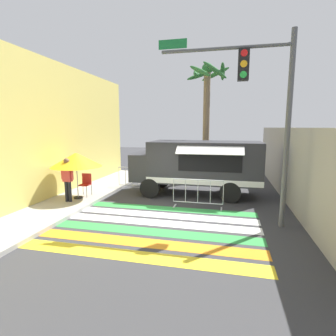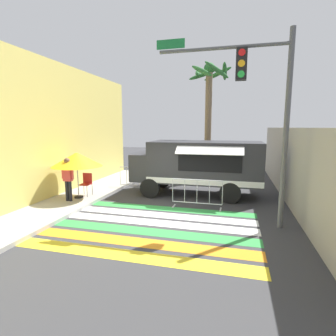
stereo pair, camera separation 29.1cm
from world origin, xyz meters
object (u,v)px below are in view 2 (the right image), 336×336
food_truck (196,163)px  folding_chair (86,182)px  patio_umbrella (77,159)px  palm_tree (209,101)px  barricade_front (197,194)px  traffic_signal_pole (260,97)px  vendor_person (68,177)px  barricade_side (133,179)px

food_truck → folding_chair: size_ratio=5.95×
patio_umbrella → palm_tree: 7.86m
barricade_front → palm_tree: (-0.17, 5.33, 3.97)m
traffic_signal_pole → vendor_person: size_ratio=3.35×
barricade_side → palm_tree: 6.03m
food_truck → barricade_side: size_ratio=3.97×
patio_umbrella → barricade_side: size_ratio=1.44×
food_truck → barricade_front: food_truck is taller
traffic_signal_pole → palm_tree: (-2.18, 6.64, 0.56)m
vendor_person → palm_tree: (4.92, 6.09, 3.39)m
patio_umbrella → barricade_front: 5.14m
folding_chair → palm_tree: bearing=65.5°
folding_chair → vendor_person: vendor_person is taller
food_truck → patio_umbrella: food_truck is taller
food_truck → barricade_front: (0.38, -2.02, -0.92)m
vendor_person → palm_tree: bearing=56.9°
traffic_signal_pole → barricade_front: size_ratio=3.03×
food_truck → folding_chair: 4.92m
palm_tree → folding_chair: bearing=-132.9°
vendor_person → barricade_side: (1.54, 3.07, -0.59)m
traffic_signal_pole → barricade_front: bearing=146.9°
food_truck → patio_umbrella: bearing=-154.1°
barricade_side → patio_umbrella: bearing=-119.6°
traffic_signal_pole → palm_tree: size_ratio=0.89×
traffic_signal_pole → folding_chair: traffic_signal_pole is taller
traffic_signal_pole → barricade_side: (-5.56, 3.63, -3.43)m
traffic_signal_pole → patio_umbrella: size_ratio=2.83×
traffic_signal_pole → palm_tree: bearing=108.2°
patio_umbrella → barricade_side: 3.17m
barricade_front → palm_tree: palm_tree is taller
food_truck → barricade_front: size_ratio=2.96×
patio_umbrella → barricade_side: patio_umbrella is taller
food_truck → vendor_person: bearing=-149.5°
folding_chair → food_truck: bearing=39.7°
traffic_signal_pole → barricade_front: 4.17m
patio_umbrella → palm_tree: palm_tree is taller
folding_chair → barricade_side: 2.48m
traffic_signal_pole → patio_umbrella: 7.42m
food_truck → traffic_signal_pole: bearing=-54.4°
barricade_side → barricade_front: bearing=-33.1°
barricade_side → traffic_signal_pole: bearing=-33.1°
traffic_signal_pole → folding_chair: size_ratio=6.08×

